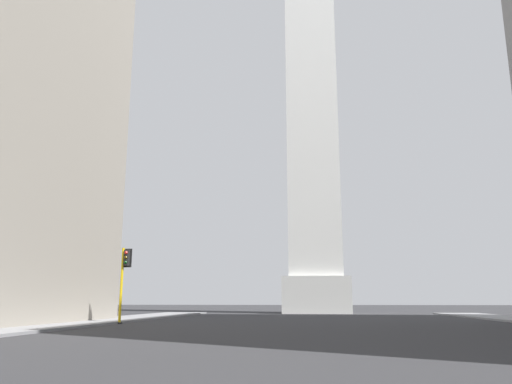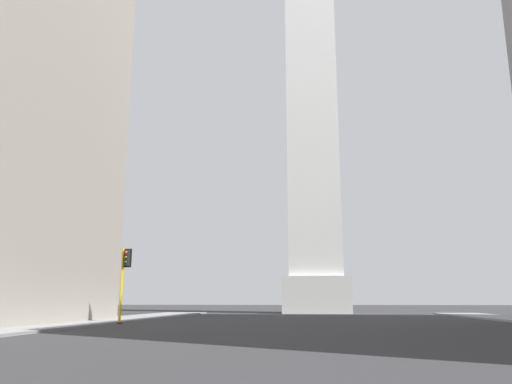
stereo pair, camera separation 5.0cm
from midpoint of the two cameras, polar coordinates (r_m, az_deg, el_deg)
name	(u,v)px [view 2 (the right image)]	position (r m, az deg, el deg)	size (l,w,h in m)	color
sidewalk_left	(11,329)	(30.13, -26.17, -13.91)	(5.00, 75.94, 0.15)	gray
obelisk	(311,91)	(72.15, 6.36, 11.39)	(8.49, 8.49, 63.25)	silver
traffic_light_mid_left	(124,273)	(36.69, -14.83, -8.95)	(0.78, 0.50, 5.22)	yellow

